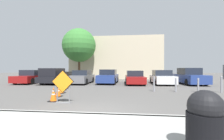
{
  "coord_description": "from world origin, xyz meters",
  "views": [
    {
      "loc": [
        1.32,
        -4.63,
        1.54
      ],
      "look_at": [
        -0.4,
        11.12,
        1.42
      ],
      "focal_mm": 24.0,
      "sensor_mm": 36.0,
      "label": 1
    }
  ],
  "objects_px": {
    "parked_car_second": "(82,77)",
    "parked_car_fifth": "(162,78)",
    "trash_bin": "(205,123)",
    "bollard_third": "(198,85)",
    "parked_car_nearest": "(32,77)",
    "traffic_cone_fourth": "(63,85)",
    "bollard_nearest": "(154,84)",
    "bollard_second": "(176,84)",
    "traffic_cone_fifth": "(66,84)",
    "parked_car_fourth": "(135,78)",
    "traffic_cone_second": "(58,91)",
    "parked_car_third": "(108,77)",
    "road_closed_sign": "(63,85)",
    "parked_car_sixth": "(189,77)",
    "bollard_fourth": "(221,84)",
    "pickup_truck": "(56,77)",
    "traffic_cone_nearest": "(54,94)",
    "traffic_cone_third": "(61,88)"
  },
  "relations": [
    {
      "from": "parked_car_second",
      "to": "bollard_fourth",
      "type": "relative_size",
      "value": 3.9
    },
    {
      "from": "bollard_fourth",
      "to": "bollard_nearest",
      "type": "bearing_deg",
      "value": 180.0
    },
    {
      "from": "pickup_truck",
      "to": "traffic_cone_fourth",
      "type": "bearing_deg",
      "value": 121.26
    },
    {
      "from": "pickup_truck",
      "to": "parked_car_fifth",
      "type": "height_order",
      "value": "pickup_truck"
    },
    {
      "from": "parked_car_second",
      "to": "parked_car_fifth",
      "type": "distance_m",
      "value": 8.28
    },
    {
      "from": "parked_car_fourth",
      "to": "bollard_fourth",
      "type": "distance_m",
      "value": 7.45
    },
    {
      "from": "parked_car_nearest",
      "to": "parked_car_sixth",
      "type": "relative_size",
      "value": 0.96
    },
    {
      "from": "traffic_cone_second",
      "to": "traffic_cone_third",
      "type": "bearing_deg",
      "value": 108.82
    },
    {
      "from": "parked_car_sixth",
      "to": "bollard_fourth",
      "type": "bearing_deg",
      "value": 84.65
    },
    {
      "from": "traffic_cone_second",
      "to": "parked_car_third",
      "type": "bearing_deg",
      "value": 77.43
    },
    {
      "from": "bollard_third",
      "to": "traffic_cone_fifth",
      "type": "bearing_deg",
      "value": 174.03
    },
    {
      "from": "bollard_second",
      "to": "traffic_cone_fifth",
      "type": "bearing_deg",
      "value": 172.99
    },
    {
      "from": "traffic_cone_second",
      "to": "parked_car_fifth",
      "type": "height_order",
      "value": "parked_car_fifth"
    },
    {
      "from": "road_closed_sign",
      "to": "bollard_third",
      "type": "xyz_separation_m",
      "value": [
        7.5,
        3.94,
        -0.33
      ]
    },
    {
      "from": "parked_car_fourth",
      "to": "bollard_fourth",
      "type": "height_order",
      "value": "parked_car_fourth"
    },
    {
      "from": "traffic_cone_fifth",
      "to": "parked_car_fourth",
      "type": "height_order",
      "value": "parked_car_fourth"
    },
    {
      "from": "bollard_second",
      "to": "bollard_fourth",
      "type": "distance_m",
      "value": 2.84
    },
    {
      "from": "parked_car_nearest",
      "to": "trash_bin",
      "type": "distance_m",
      "value": 17.14
    },
    {
      "from": "bollard_nearest",
      "to": "bollard_second",
      "type": "xyz_separation_m",
      "value": [
        1.42,
        0.0,
        -0.03
      ]
    },
    {
      "from": "traffic_cone_nearest",
      "to": "parked_car_third",
      "type": "distance_m",
      "value": 9.18
    },
    {
      "from": "parked_car_second",
      "to": "bollard_fourth",
      "type": "bearing_deg",
      "value": 155.28
    },
    {
      "from": "traffic_cone_fourth",
      "to": "traffic_cone_fifth",
      "type": "relative_size",
      "value": 1.23
    },
    {
      "from": "bollard_fourth",
      "to": "parked_car_third",
      "type": "bearing_deg",
      "value": 146.21
    },
    {
      "from": "parked_car_sixth",
      "to": "parked_car_third",
      "type": "bearing_deg",
      "value": -3.03
    },
    {
      "from": "traffic_cone_fifth",
      "to": "parked_car_fifth",
      "type": "distance_m",
      "value": 9.37
    },
    {
      "from": "trash_bin",
      "to": "bollard_third",
      "type": "height_order",
      "value": "trash_bin"
    },
    {
      "from": "traffic_cone_fourth",
      "to": "parked_car_fourth",
      "type": "xyz_separation_m",
      "value": [
        5.31,
        5.31,
        0.24
      ]
    },
    {
      "from": "parked_car_second",
      "to": "trash_bin",
      "type": "xyz_separation_m",
      "value": [
        6.12,
        -12.84,
        0.02
      ]
    },
    {
      "from": "traffic_cone_fifth",
      "to": "bollard_second",
      "type": "bearing_deg",
      "value": -7.01
    },
    {
      "from": "bollard_third",
      "to": "bollard_fourth",
      "type": "relative_size",
      "value": 0.86
    },
    {
      "from": "bollard_nearest",
      "to": "road_closed_sign",
      "type": "bearing_deg",
      "value": -139.82
    },
    {
      "from": "road_closed_sign",
      "to": "parked_car_fifth",
      "type": "distance_m",
      "value": 11.2
    },
    {
      "from": "traffic_cone_fourth",
      "to": "traffic_cone_nearest",
      "type": "bearing_deg",
      "value": -71.89
    },
    {
      "from": "parked_car_nearest",
      "to": "bollard_second",
      "type": "relative_size",
      "value": 4.63
    },
    {
      "from": "traffic_cone_fifth",
      "to": "bollard_nearest",
      "type": "relative_size",
      "value": 0.64
    },
    {
      "from": "traffic_cone_third",
      "to": "parked_car_sixth",
      "type": "bearing_deg",
      "value": 33.28
    },
    {
      "from": "traffic_cone_fifth",
      "to": "parked_car_nearest",
      "type": "bearing_deg",
      "value": 145.41
    },
    {
      "from": "parked_car_fifth",
      "to": "bollard_fourth",
      "type": "xyz_separation_m",
      "value": [
        2.6,
        -5.31,
        -0.09
      ]
    },
    {
      "from": "road_closed_sign",
      "to": "traffic_cone_fifth",
      "type": "height_order",
      "value": "road_closed_sign"
    },
    {
      "from": "parked_car_second",
      "to": "bollard_third",
      "type": "height_order",
      "value": "parked_car_second"
    },
    {
      "from": "road_closed_sign",
      "to": "bollard_nearest",
      "type": "relative_size",
      "value": 1.45
    },
    {
      "from": "parked_car_fourth",
      "to": "trash_bin",
      "type": "xyz_separation_m",
      "value": [
        0.6,
        -12.99,
        0.03
      ]
    },
    {
      "from": "traffic_cone_fifth",
      "to": "bollard_third",
      "type": "xyz_separation_m",
      "value": [
        9.49,
        -0.99,
        0.18
      ]
    },
    {
      "from": "traffic_cone_fourth",
      "to": "parked_car_third",
      "type": "relative_size",
      "value": 0.19
    },
    {
      "from": "parked_car_sixth",
      "to": "trash_bin",
      "type": "relative_size",
      "value": 4.33
    },
    {
      "from": "trash_bin",
      "to": "bollard_fourth",
      "type": "height_order",
      "value": "trash_bin"
    },
    {
      "from": "parked_car_third",
      "to": "parked_car_nearest",
      "type": "bearing_deg",
      "value": 6.1
    },
    {
      "from": "pickup_truck",
      "to": "bollard_nearest",
      "type": "bearing_deg",
      "value": 153.2
    },
    {
      "from": "traffic_cone_fourth",
      "to": "bollard_nearest",
      "type": "relative_size",
      "value": 0.79
    },
    {
      "from": "parked_car_second",
      "to": "bollard_second",
      "type": "height_order",
      "value": "parked_car_second"
    }
  ]
}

